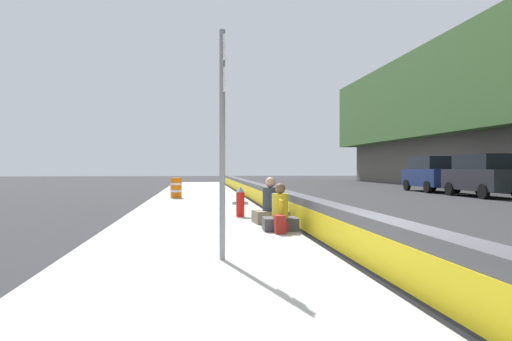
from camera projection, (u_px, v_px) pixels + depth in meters
The scene contains 11 objects.
ground_plane at pixel (386, 278), 6.78m from camera, with size 160.00×160.00×0.00m, color #2B2B2D.
sidewalk_strip at pixel (200, 278), 6.45m from camera, with size 80.00×4.40×0.14m, color #A8A59E.
jersey_barrier at pixel (386, 248), 6.78m from camera, with size 76.00×0.45×0.85m.
route_sign_post at pixel (223, 127), 7.39m from camera, with size 0.44×0.09×3.60m.
fire_hydrant at pixel (240, 201), 13.83m from camera, with size 0.26×0.46×0.88m.
seated_person_foreground at pixel (280, 215), 10.86m from camera, with size 0.70×0.80×1.08m.
seated_person_middle at pixel (270, 209), 12.28m from camera, with size 0.81×0.93×1.19m.
backpack at pixel (280, 225), 10.31m from camera, with size 0.32×0.28×0.40m.
construction_barrel at pixel (176, 188), 22.21m from camera, with size 0.54×0.54×0.95m.
parked_car_fourth at pixel (482, 175), 25.03m from camera, with size 4.83×2.13×2.28m.
parked_car_midline at pixel (431, 174), 30.53m from camera, with size 4.85×2.16×2.28m.
Camera 1 is at (-6.49, 2.69, 1.59)m, focal length 33.17 mm.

